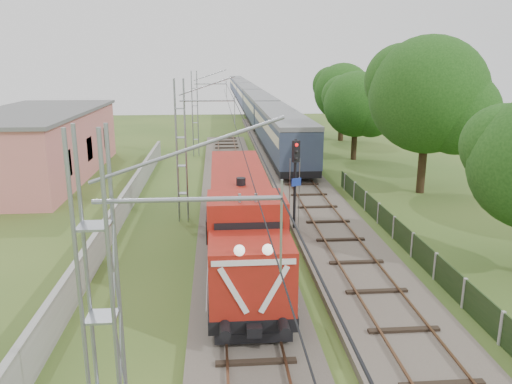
{
  "coord_description": "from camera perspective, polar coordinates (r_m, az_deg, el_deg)",
  "views": [
    {
      "loc": [
        -1.03,
        -15.7,
        8.95
      ],
      "look_at": [
        1.0,
        9.69,
        2.2
      ],
      "focal_mm": 35.0,
      "sensor_mm": 36.0,
      "label": 1
    }
  ],
  "objects": [
    {
      "name": "ground",
      "position": [
        18.1,
        -0.73,
        -14.79
      ],
      "size": [
        140.0,
        140.0,
        0.0
      ],
      "primitive_type": "plane",
      "color": "#32501E",
      "rests_on": "ground"
    },
    {
      "name": "track_main",
      "position": [
        24.35,
        -1.85,
        -6.26
      ],
      "size": [
        4.2,
        70.0,
        0.45
      ],
      "color": "#6B6054",
      "rests_on": "ground"
    },
    {
      "name": "track_side",
      "position": [
        37.25,
        4.88,
        1.18
      ],
      "size": [
        4.2,
        80.0,
        0.45
      ],
      "color": "#6B6054",
      "rests_on": "ground"
    },
    {
      "name": "catenary",
      "position": [
        28.19,
        -8.42,
        4.67
      ],
      "size": [
        3.31,
        70.0,
        8.0
      ],
      "color": "gray",
      "rests_on": "ground"
    },
    {
      "name": "boundary_wall",
      "position": [
        29.4,
        -15.11,
        -1.88
      ],
      "size": [
        0.25,
        40.0,
        1.5
      ],
      "primitive_type": "cube",
      "color": "#9E9E99",
      "rests_on": "ground"
    },
    {
      "name": "station_building",
      "position": [
        42.55,
        -23.76,
        5.05
      ],
      "size": [
        8.4,
        20.4,
        5.22
      ],
      "color": "#D47472",
      "rests_on": "ground"
    },
    {
      "name": "fence",
      "position": [
        22.38,
        19.82,
        -7.99
      ],
      "size": [
        0.12,
        32.0,
        1.2
      ],
      "color": "black",
      "rests_on": "ground"
    },
    {
      "name": "locomotive",
      "position": [
        22.69,
        -1.75,
        -2.64
      ],
      "size": [
        2.82,
        16.1,
        4.09
      ],
      "color": "black",
      "rests_on": "ground"
    },
    {
      "name": "coach_rake",
      "position": [
        95.03,
        -0.93,
        11.03
      ],
      "size": [
        3.21,
        119.91,
        3.71
      ],
      "color": "black",
      "rests_on": "ground"
    },
    {
      "name": "signal_post",
      "position": [
        25.8,
        4.53,
        2.54
      ],
      "size": [
        0.53,
        0.43,
        5.05
      ],
      "color": "black",
      "rests_on": "ground"
    },
    {
      "name": "tree_b",
      "position": [
        35.65,
        19.22,
        10.29
      ],
      "size": [
        8.18,
        7.79,
        10.61
      ],
      "color": "#3E2819",
      "rests_on": "ground"
    },
    {
      "name": "tree_c",
      "position": [
        46.73,
        11.46,
        9.72
      ],
      "size": [
        6.2,
        5.9,
        8.03
      ],
      "color": "#3E2819",
      "rests_on": "ground"
    },
    {
      "name": "tree_d",
      "position": [
        57.81,
        9.94,
        11.12
      ],
      "size": [
        6.7,
        6.38,
        8.68
      ],
      "color": "#3E2819",
      "rests_on": "ground"
    }
  ]
}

